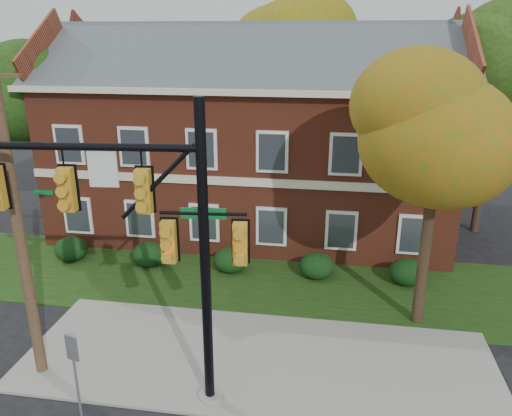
# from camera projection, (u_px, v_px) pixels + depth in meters

# --- Properties ---
(ground) EXTENTS (120.00, 120.00, 0.00)m
(ground) POSITION_uv_depth(u_px,v_px,m) (252.00, 383.00, 13.98)
(ground) COLOR black
(ground) RESTS_ON ground
(sidewalk) EXTENTS (14.00, 5.00, 0.08)m
(sidewalk) POSITION_uv_depth(u_px,v_px,m) (257.00, 360.00, 14.90)
(sidewalk) COLOR gray
(sidewalk) RESTS_ON ground
(grass_strip) EXTENTS (30.00, 6.00, 0.04)m
(grass_strip) POSITION_uv_depth(u_px,v_px,m) (277.00, 283.00, 19.57)
(grass_strip) COLOR #193811
(grass_strip) RESTS_ON ground
(apartment_building) EXTENTS (18.80, 8.80, 9.74)m
(apartment_building) POSITION_uv_depth(u_px,v_px,m) (252.00, 128.00, 23.76)
(apartment_building) COLOR brown
(apartment_building) RESTS_ON ground
(hedge_far_left) EXTENTS (1.40, 1.26, 1.05)m
(hedge_far_left) POSITION_uv_depth(u_px,v_px,m) (71.00, 249.00, 21.39)
(hedge_far_left) COLOR black
(hedge_far_left) RESTS_ON ground
(hedge_left) EXTENTS (1.40, 1.26, 1.05)m
(hedge_left) POSITION_uv_depth(u_px,v_px,m) (149.00, 254.00, 20.87)
(hedge_left) COLOR black
(hedge_left) RESTS_ON ground
(hedge_center) EXTENTS (1.40, 1.26, 1.05)m
(hedge_center) POSITION_uv_depth(u_px,v_px,m) (231.00, 260.00, 20.35)
(hedge_center) COLOR black
(hedge_center) RESTS_ON ground
(hedge_right) EXTENTS (1.40, 1.26, 1.05)m
(hedge_right) POSITION_uv_depth(u_px,v_px,m) (317.00, 266.00, 19.83)
(hedge_right) COLOR black
(hedge_right) RESTS_ON ground
(hedge_far_right) EXTENTS (1.40, 1.26, 1.05)m
(hedge_far_right) POSITION_uv_depth(u_px,v_px,m) (408.00, 272.00, 19.31)
(hedge_far_right) COLOR black
(hedge_far_right) RESTS_ON ground
(tree_near_right) EXTENTS (4.50, 4.25, 8.58)m
(tree_near_right) POSITION_uv_depth(u_px,v_px,m) (449.00, 127.00, 14.60)
(tree_near_right) COLOR black
(tree_near_right) RESTS_ON ground
(tree_left_rear) EXTENTS (5.40, 5.10, 8.88)m
(tree_left_rear) POSITION_uv_depth(u_px,v_px,m) (45.00, 91.00, 23.61)
(tree_left_rear) COLOR black
(tree_left_rear) RESTS_ON ground
(tree_right_rear) EXTENTS (6.30, 5.95, 10.62)m
(tree_right_rear) POSITION_uv_depth(u_px,v_px,m) (509.00, 61.00, 21.84)
(tree_right_rear) COLOR black
(tree_right_rear) RESTS_ON ground
(tree_far_rear) EXTENTS (6.84, 6.46, 11.52)m
(tree_far_rear) POSITION_uv_depth(u_px,v_px,m) (296.00, 41.00, 29.59)
(tree_far_rear) COLOR black
(tree_far_rear) RESTS_ON ground
(traffic_signal) EXTENTS (7.15, 0.95, 7.99)m
(traffic_signal) POSITION_uv_depth(u_px,v_px,m) (144.00, 226.00, 11.81)
(traffic_signal) COLOR gray
(traffic_signal) RESTS_ON ground
(utility_pole) EXTENTS (1.41, 0.30, 9.05)m
(utility_pole) POSITION_uv_depth(u_px,v_px,m) (18.00, 224.00, 12.94)
(utility_pole) COLOR #453420
(utility_pole) RESTS_ON ground
(sign_post) EXTENTS (0.35, 0.14, 2.44)m
(sign_post) POSITION_uv_depth(u_px,v_px,m) (74.00, 363.00, 12.18)
(sign_post) COLOR slate
(sign_post) RESTS_ON ground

